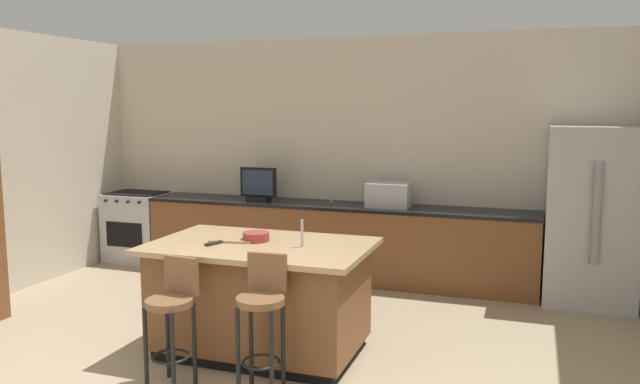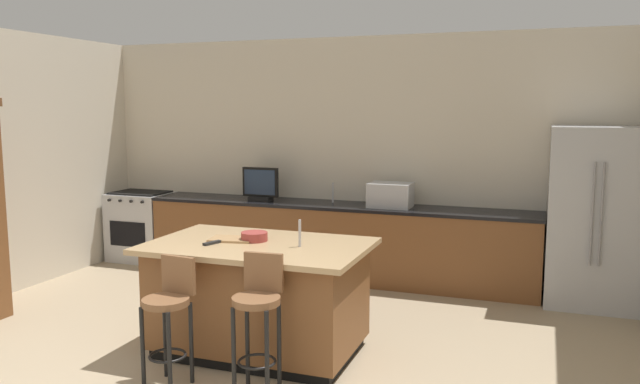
{
  "view_description": "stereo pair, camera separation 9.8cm",
  "coord_description": "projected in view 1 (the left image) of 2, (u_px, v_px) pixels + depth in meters",
  "views": [
    {
      "loc": [
        2.15,
        -2.77,
        2.03
      ],
      "look_at": [
        0.19,
        2.94,
        1.21
      ],
      "focal_mm": 35.12,
      "sensor_mm": 36.0,
      "label": 1
    },
    {
      "loc": [
        2.24,
        -2.73,
        2.03
      ],
      "look_at": [
        0.19,
        2.94,
        1.21
      ],
      "focal_mm": 35.12,
      "sensor_mm": 36.0,
      "label": 2
    }
  ],
  "objects": [
    {
      "name": "wall_back",
      "position": [
        348.0,
        157.0,
        7.63
      ],
      "size": [
        6.97,
        0.12,
        2.86
      ],
      "primitive_type": "cube",
      "color": "beige",
      "rests_on": "ground_plane"
    },
    {
      "name": "counter_back",
      "position": [
        334.0,
        241.0,
        7.43
      ],
      "size": [
        4.68,
        0.62,
        0.9
      ],
      "color": "brown",
      "rests_on": "ground_plane"
    },
    {
      "name": "kitchen_island",
      "position": [
        261.0,
        297.0,
        5.18
      ],
      "size": [
        1.79,
        1.15,
        0.92
      ],
      "color": "black",
      "rests_on": "ground_plane"
    },
    {
      "name": "refrigerator",
      "position": [
        591.0,
        216.0,
        6.41
      ],
      "size": [
        0.89,
        0.76,
        1.84
      ],
      "color": "#B7BABF",
      "rests_on": "ground_plane"
    },
    {
      "name": "range_oven",
      "position": [
        138.0,
        227.0,
        8.3
      ],
      "size": [
        0.77,
        0.63,
        0.92
      ],
      "color": "#B7BABF",
      "rests_on": "ground_plane"
    },
    {
      "name": "microwave",
      "position": [
        389.0,
        195.0,
        7.13
      ],
      "size": [
        0.48,
        0.36,
        0.28
      ],
      "primitive_type": "cube",
      "color": "#B7BABF",
      "rests_on": "counter_back"
    },
    {
      "name": "tv_monitor",
      "position": [
        258.0,
        185.0,
        7.6
      ],
      "size": [
        0.46,
        0.16,
        0.41
      ],
      "color": "black",
      "rests_on": "counter_back"
    },
    {
      "name": "sink_faucet_back",
      "position": [
        331.0,
        193.0,
        7.46
      ],
      "size": [
        0.02,
        0.02,
        0.24
      ],
      "primitive_type": "cylinder",
      "color": "#B2B2B7",
      "rests_on": "counter_back"
    },
    {
      "name": "sink_faucet_island",
      "position": [
        302.0,
        233.0,
        4.98
      ],
      "size": [
        0.02,
        0.02,
        0.22
      ],
      "primitive_type": "cylinder",
      "color": "#B2B2B7",
      "rests_on": "kitchen_island"
    },
    {
      "name": "bar_stool_left",
      "position": [
        172.0,
        311.0,
        4.54
      ],
      "size": [
        0.34,
        0.35,
        0.94
      ],
      "rotation": [
        0.0,
        0.0,
        -0.11
      ],
      "color": "brown",
      "rests_on": "ground_plane"
    },
    {
      "name": "bar_stool_right",
      "position": [
        262.0,
        312.0,
        4.38
      ],
      "size": [
        0.34,
        0.35,
        1.0
      ],
      "rotation": [
        0.0,
        0.0,
        0.07
      ],
      "color": "brown",
      "rests_on": "ground_plane"
    },
    {
      "name": "fruit_bowl",
      "position": [
        256.0,
        237.0,
        5.2
      ],
      "size": [
        0.22,
        0.22,
        0.07
      ],
      "primitive_type": "cylinder",
      "color": "#993833",
      "rests_on": "kitchen_island"
    },
    {
      "name": "cell_phone",
      "position": [
        222.0,
        239.0,
        5.28
      ],
      "size": [
        0.08,
        0.15,
        0.01
      ],
      "primitive_type": "cube",
      "rotation": [
        0.0,
        0.0,
        -0.04
      ],
      "color": "black",
      "rests_on": "kitchen_island"
    },
    {
      "name": "tv_remote",
      "position": [
        214.0,
        243.0,
        5.08
      ],
      "size": [
        0.1,
        0.17,
        0.02
      ],
      "primitive_type": "cube",
      "rotation": [
        0.0,
        0.0,
        -0.34
      ],
      "color": "black",
      "rests_on": "kitchen_island"
    },
    {
      "name": "cutting_board",
      "position": [
        234.0,
        239.0,
        5.23
      ],
      "size": [
        0.4,
        0.3,
        0.02
      ],
      "primitive_type": "cube",
      "rotation": [
        0.0,
        0.0,
        0.17
      ],
      "color": "#A87F51",
      "rests_on": "kitchen_island"
    }
  ]
}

